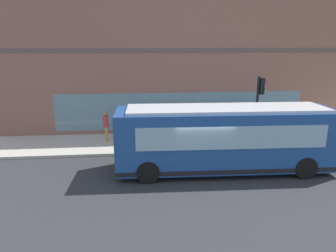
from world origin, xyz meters
TOP-DOWN VIEW (x-y plane):
  - ground at (0.00, 0.00)m, footprint 120.00×120.00m
  - sidewalk_curb at (4.53, 0.00)m, footprint 3.87×40.00m
  - building_corner at (9.57, 0.00)m, footprint 6.27×23.24m
  - city_bus_nearside at (0.21, -1.21)m, footprint 2.83×10.11m
  - traffic_light_near_corner at (3.19, -3.97)m, footprint 0.32×0.49m
  - fire_hydrant at (5.62, 1.18)m, footprint 0.35×0.35m
  - pedestrian_by_light_pole at (5.69, 2.24)m, footprint 0.32×0.32m
  - pedestrian_near_building_entrance at (3.32, 2.66)m, footprint 0.32×0.32m
  - pedestrian_walking_along_curb at (3.30, -1.75)m, footprint 0.32×0.32m
  - pedestrian_near_hydrant at (4.84, 4.74)m, footprint 0.32×0.32m
  - newspaper_vending_box at (5.70, -3.67)m, footprint 0.44×0.43m

SIDE VIEW (x-z plane):
  - ground at x=0.00m, z-range 0.00..0.00m
  - sidewalk_curb at x=4.53m, z-range 0.00..0.15m
  - fire_hydrant at x=5.62m, z-range 0.14..0.88m
  - newspaper_vending_box at x=5.70m, z-range 0.15..1.05m
  - pedestrian_walking_along_curb at x=3.30m, z-range 0.26..1.83m
  - pedestrian_by_light_pole at x=5.69m, z-range 0.26..1.85m
  - pedestrian_near_building_entrance at x=3.32m, z-range 0.27..1.90m
  - pedestrian_near_hydrant at x=4.84m, z-range 0.30..2.11m
  - city_bus_nearside at x=0.21m, z-range 0.02..3.09m
  - traffic_light_near_corner at x=3.19m, z-range 0.94..4.94m
  - building_corner at x=9.57m, z-range -0.01..9.93m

